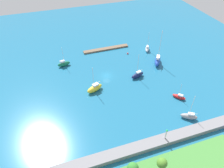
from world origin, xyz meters
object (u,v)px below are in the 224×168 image
object	(u,v)px
sailboat_yellow_inner_mooring	(95,88)
park_tree_center	(162,163)
harbor_beacon	(166,134)
sailboat_blue_center_basin	(158,60)
sailboat_red_lone_south	(179,97)
pier_dock	(106,49)
sailboat_green_lone_north	(64,64)
park_tree_east	(133,168)
sailboat_navy_along_channel	(138,75)
mooring_buoy_red	(128,53)
sailboat_white_far_north	(147,48)
sailboat_gray_east_end	(189,116)

from	to	relation	value
sailboat_yellow_inner_mooring	park_tree_center	bearing A→B (deg)	80.15
harbor_beacon	sailboat_blue_center_basin	xyz separation A→B (m)	(-16.91, -35.99, -2.00)
sailboat_blue_center_basin	sailboat_red_lone_south	distance (m)	22.01
park_tree_center	sailboat_red_lone_south	xyz separation A→B (m)	(-19.80, -22.13, -4.12)
pier_dock	sailboat_green_lone_north	xyz separation A→B (m)	(21.08, 7.32, 0.82)
pier_dock	harbor_beacon	world-z (taller)	harbor_beacon
harbor_beacon	park_tree_east	world-z (taller)	park_tree_east
sailboat_navy_along_channel	mooring_buoy_red	world-z (taller)	sailboat_navy_along_channel
sailboat_red_lone_south	mooring_buoy_red	size ratio (longest dim) A/B	9.33
park_tree_east	mooring_buoy_red	world-z (taller)	park_tree_east
sailboat_yellow_inner_mooring	sailboat_white_far_north	bearing A→B (deg)	-168.98
park_tree_east	sailboat_white_far_north	distance (m)	61.99
harbor_beacon	sailboat_gray_east_end	world-z (taller)	sailboat_gray_east_end
sailboat_green_lone_north	pier_dock	bearing A→B (deg)	11.40
pier_dock	sailboat_navy_along_channel	world-z (taller)	sailboat_navy_along_channel
park_tree_east	sailboat_green_lone_north	distance (m)	54.46
park_tree_east	sailboat_yellow_inner_mooring	world-z (taller)	sailboat_yellow_inner_mooring
sailboat_gray_east_end	harbor_beacon	bearing A→B (deg)	55.24
sailboat_white_far_north	sailboat_gray_east_end	size ratio (longest dim) A/B	0.92
sailboat_red_lone_south	sailboat_white_far_north	world-z (taller)	sailboat_white_far_north
pier_dock	sailboat_blue_center_basin	distance (m)	25.39
sailboat_blue_center_basin	mooring_buoy_red	world-z (taller)	sailboat_blue_center_basin
park_tree_east	sailboat_red_lone_south	size ratio (longest dim) A/B	0.73
harbor_beacon	sailboat_red_lone_south	bearing A→B (deg)	-134.39
sailboat_navy_along_channel	sailboat_green_lone_north	distance (m)	31.56
pier_dock	sailboat_white_far_north	bearing A→B (deg)	158.72
pier_dock	park_tree_center	world-z (taller)	park_tree_center
park_tree_center	mooring_buoy_red	bearing A→B (deg)	-103.86
park_tree_east	sailboat_white_far_north	bearing A→B (deg)	-119.47
harbor_beacon	sailboat_navy_along_channel	xyz separation A→B (m)	(-4.88, -29.94, -2.57)
harbor_beacon	sailboat_green_lone_north	distance (m)	51.84
sailboat_red_lone_south	park_tree_center	bearing A→B (deg)	97.81
park_tree_center	sailboat_yellow_inner_mooring	bearing A→B (deg)	-78.22
park_tree_east	sailboat_gray_east_end	distance (m)	27.46
pier_dock	park_tree_center	bearing A→B (deg)	85.12
sailboat_gray_east_end	sailboat_yellow_inner_mooring	xyz separation A→B (m)	(25.00, -22.33, 0.26)
sailboat_gray_east_end	sailboat_navy_along_channel	distance (m)	25.70
park_tree_center	sailboat_gray_east_end	distance (m)	22.28
pier_dock	sailboat_blue_center_basin	bearing A→B (deg)	133.61
pier_dock	sailboat_red_lone_south	bearing A→B (deg)	109.84
sailboat_red_lone_south	sailboat_white_far_north	size ratio (longest dim) A/B	0.73
park_tree_center	sailboat_green_lone_north	size ratio (longest dim) A/B	0.59
pier_dock	park_tree_east	world-z (taller)	park_tree_east
pier_dock	park_tree_center	xyz separation A→B (m)	(5.32, 62.28, 4.52)
harbor_beacon	sailboat_blue_center_basin	bearing A→B (deg)	-115.16
sailboat_red_lone_south	sailboat_gray_east_end	xyz separation A→B (m)	(2.19, 9.04, 0.30)
sailboat_gray_east_end	sailboat_white_far_north	bearing A→B (deg)	-66.48
park_tree_east	sailboat_red_lone_south	xyz separation A→B (m)	(-26.77, -20.83, -3.54)
sailboat_green_lone_north	park_tree_center	bearing A→B (deg)	-81.76
sailboat_yellow_inner_mooring	pier_dock	bearing A→B (deg)	-136.94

